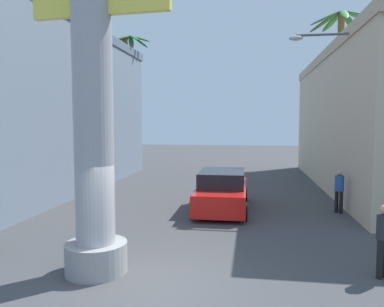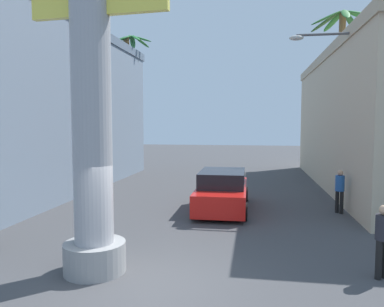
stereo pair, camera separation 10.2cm
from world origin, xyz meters
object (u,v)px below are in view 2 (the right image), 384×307
(car_lead, at_px, (222,191))
(pedestrian_mid_right, at_px, (340,188))
(street_lamp, at_px, (344,102))
(pedestrian_by_sign, at_px, (383,236))
(neon_sign_pole, at_px, (90,34))
(palm_tree_mid_right, at_px, (341,73))
(palm_tree_far_left, at_px, (131,92))

(car_lead, height_order, pedestrian_mid_right, pedestrian_mid_right)
(street_lamp, bearing_deg, pedestrian_by_sign, -95.19)
(neon_sign_pole, distance_m, pedestrian_by_sign, 7.87)
(palm_tree_mid_right, xyz_separation_m, pedestrian_mid_right, (-0.93, -4.71, -4.94))
(neon_sign_pole, bearing_deg, street_lamp, 46.57)
(car_lead, distance_m, palm_tree_far_left, 13.88)
(car_lead, relative_size, palm_tree_mid_right, 0.54)
(palm_tree_far_left, bearing_deg, neon_sign_pole, -74.18)
(car_lead, bearing_deg, palm_tree_mid_right, 41.07)
(car_lead, bearing_deg, neon_sign_pole, -109.14)
(car_lead, distance_m, pedestrian_by_sign, 7.44)
(pedestrian_by_sign, height_order, pedestrian_mid_right, pedestrian_mid_right)
(palm_tree_far_left, bearing_deg, street_lamp, -39.96)
(street_lamp, bearing_deg, palm_tree_mid_right, 79.77)
(palm_tree_mid_right, bearing_deg, palm_tree_far_left, 155.09)
(neon_sign_pole, bearing_deg, palm_tree_mid_right, 56.07)
(neon_sign_pole, bearing_deg, pedestrian_by_sign, 5.83)
(neon_sign_pole, height_order, pedestrian_mid_right, neon_sign_pole)
(street_lamp, distance_m, car_lead, 5.91)
(neon_sign_pole, height_order, palm_tree_far_left, neon_sign_pole)
(street_lamp, bearing_deg, car_lead, -172.96)
(palm_tree_far_left, bearing_deg, pedestrian_mid_right, -41.90)
(neon_sign_pole, distance_m, palm_tree_mid_right, 14.02)
(neon_sign_pole, bearing_deg, palm_tree_far_left, 105.82)
(street_lamp, height_order, palm_tree_far_left, palm_tree_far_left)
(palm_tree_far_left, relative_size, pedestrian_by_sign, 5.78)
(pedestrian_by_sign, bearing_deg, palm_tree_mid_right, 82.89)
(palm_tree_mid_right, bearing_deg, street_lamp, -100.23)
(palm_tree_far_left, height_order, palm_tree_mid_right, palm_tree_far_left)
(car_lead, bearing_deg, palm_tree_far_left, 124.62)
(neon_sign_pole, distance_m, pedestrian_mid_right, 10.73)
(car_lead, height_order, palm_tree_mid_right, palm_tree_mid_right)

